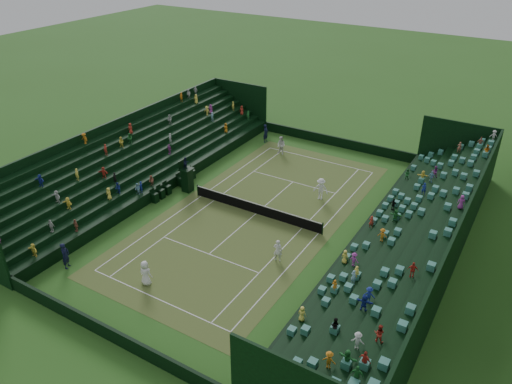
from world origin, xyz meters
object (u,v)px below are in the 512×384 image
umpire_chair (187,177)px  player_near_east (278,250)px  player_far_west (281,145)px  player_near_west (145,273)px  player_far_east (321,189)px  tennis_net (256,208)px

umpire_chair → player_near_east: 12.53m
player_near_east → player_far_west: 17.85m
player_near_west → player_far_east: player_far_east is taller
player_near_east → umpire_chair: bearing=-39.3°
tennis_net → player_near_east: 6.39m
player_near_west → player_near_east: bearing=-138.7°
player_near_west → player_far_west: bearing=-90.3°
player_far_west → player_far_east: (7.24, -6.36, 0.05)m
tennis_net → player_near_east: player_near_east is taller
player_near_west → player_far_east: 16.74m
umpire_chair → player_far_east: size_ratio=1.66×
tennis_net → player_near_west: size_ratio=6.56×
player_near_east → player_near_west: bearing=30.8°
tennis_net → player_far_west: size_ratio=6.41×
tennis_net → player_far_west: bearing=109.0°
tennis_net → umpire_chair: umpire_chair is taller
player_near_west → player_near_east: 8.93m
tennis_net → player_near_east: bearing=-45.3°
player_near_west → player_far_east: size_ratio=0.93×
tennis_net → player_far_east: bearing=55.3°
umpire_chair → player_near_east: size_ratio=1.87×
umpire_chair → player_near_west: bearing=-64.0°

